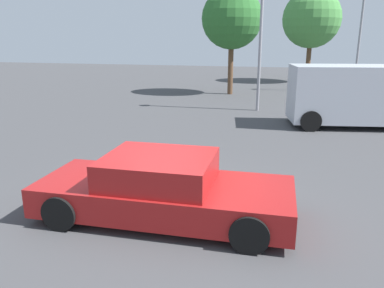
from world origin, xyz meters
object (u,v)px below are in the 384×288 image
at_px(sedan_foreground, 163,189).
at_px(light_post_near, 262,13).
at_px(light_post_mid, 362,14).

distance_m(sedan_foreground, light_post_near, 12.22).
height_order(sedan_foreground, light_post_near, light_post_near).
bearing_deg(light_post_mid, sedan_foreground, -107.05).
bearing_deg(sedan_foreground, light_post_mid, 71.12).
bearing_deg(light_post_mid, light_post_near, -123.98).
bearing_deg(sedan_foreground, light_post_near, 84.85).
xyz_separation_m(light_post_near, light_post_mid, (5.29, 7.85, 0.33)).
bearing_deg(light_post_near, sedan_foreground, -93.33).
height_order(light_post_near, light_post_mid, light_post_mid).
relative_size(sedan_foreground, light_post_mid, 0.68).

